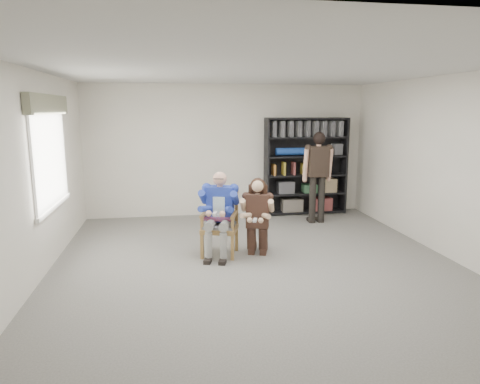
{
  "coord_description": "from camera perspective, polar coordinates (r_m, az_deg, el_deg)",
  "views": [
    {
      "loc": [
        -1.23,
        -5.64,
        2.28
      ],
      "look_at": [
        -0.2,
        0.6,
        1.05
      ],
      "focal_mm": 32.0,
      "sensor_mm": 36.0,
      "label": 1
    }
  ],
  "objects": [
    {
      "name": "window_left",
      "position": [
        6.89,
        -23.87,
        4.66
      ],
      "size": [
        0.16,
        2.0,
        1.75
      ],
      "primitive_type": null,
      "color": "silver",
      "rests_on": "room_shell"
    },
    {
      "name": "bookshelf",
      "position": [
        9.47,
        8.75,
        3.4
      ],
      "size": [
        1.8,
        0.38,
        2.1
      ],
      "primitive_type": null,
      "color": "black",
      "rests_on": "floor"
    },
    {
      "name": "seated_man",
      "position": [
        6.69,
        -2.75,
        -2.92
      ],
      "size": [
        0.79,
        0.94,
        1.34
      ],
      "primitive_type": null,
      "rotation": [
        0.0,
        0.0,
        -0.3
      ],
      "color": "#284198",
      "rests_on": "floor"
    },
    {
      "name": "floor",
      "position": [
        6.2,
        2.77,
        -10.56
      ],
      "size": [
        6.0,
        7.0,
        0.01
      ],
      "primitive_type": "cube",
      "color": "#63615C",
      "rests_on": "ground"
    },
    {
      "name": "kneeling_woman",
      "position": [
        6.68,
        2.33,
        -3.44
      ],
      "size": [
        0.73,
        0.94,
        1.23
      ],
      "primitive_type": null,
      "rotation": [
        0.0,
        0.0,
        -0.3
      ],
      "color": "#342319",
      "rests_on": "floor"
    },
    {
      "name": "room_shell",
      "position": [
        5.84,
        2.9,
        2.33
      ],
      "size": [
        6.0,
        7.0,
        2.8
      ],
      "primitive_type": null,
      "color": "silver",
      "rests_on": "ground"
    },
    {
      "name": "armchair",
      "position": [
        6.73,
        -2.74,
        -4.2
      ],
      "size": [
        0.74,
        0.73,
        1.03
      ],
      "primitive_type": null,
      "rotation": [
        0.0,
        0.0,
        -0.3
      ],
      "color": "#9C703E",
      "rests_on": "floor"
    },
    {
      "name": "standing_man",
      "position": [
        8.72,
        10.32,
        1.82
      ],
      "size": [
        0.57,
        0.32,
        1.83
      ],
      "primitive_type": null,
      "rotation": [
        0.0,
        0.0,
        0.0
      ],
      "color": "black",
      "rests_on": "floor"
    }
  ]
}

